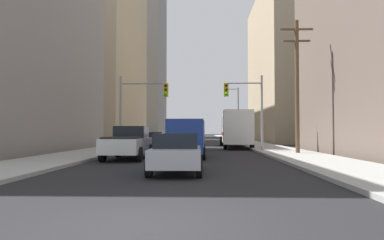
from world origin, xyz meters
TOP-DOWN VIEW (x-y plane):
  - ground_plane at (0.00, 0.00)m, footprint 400.00×400.00m
  - sidewalk_left at (-6.96, 50.00)m, footprint 3.92×160.00m
  - sidewalk_right at (6.96, 50.00)m, footprint 3.92×160.00m
  - city_bus at (4.12, 28.87)m, footprint 2.93×11.59m
  - pickup_truck_white at (-3.31, 14.28)m, footprint 2.20×5.40m
  - cargo_van_blue at (0.03, 15.25)m, footprint 2.16×5.25m
  - sedan_silver at (-0.01, 7.55)m, footprint 1.95×4.23m
  - sedan_black at (-0.07, 21.85)m, footprint 1.95×4.22m
  - sedan_maroon at (-3.29, 24.67)m, footprint 1.95×4.24m
  - traffic_signal_near_left at (-3.94, 22.01)m, footprint 3.89×0.44m
  - traffic_signal_near_right at (4.32, 22.00)m, footprint 3.08×0.44m
  - utility_pole_right at (7.35, 18.16)m, footprint 2.20×0.28m
  - street_lamp_right at (5.41, 41.94)m, footprint 1.96×0.32m
  - building_left_mid_office at (-21.89, 51.73)m, footprint 23.04×24.60m
  - building_left_far_tower at (-18.63, 88.14)m, footprint 17.36×19.55m
  - building_right_mid_block at (18.66, 48.85)m, footprint 18.41×25.10m

SIDE VIEW (x-z plane):
  - ground_plane at x=0.00m, z-range 0.00..0.00m
  - sidewalk_left at x=-6.96m, z-range 0.00..0.15m
  - sidewalk_right at x=6.96m, z-range 0.00..0.15m
  - sedan_silver at x=-0.01m, z-range 0.01..1.53m
  - sedan_black at x=-0.07m, z-range 0.01..1.53m
  - sedan_maroon at x=-3.29m, z-range 0.01..1.53m
  - pickup_truck_white at x=-3.31m, z-range -0.02..1.88m
  - cargo_van_blue at x=0.03m, z-range 0.16..2.42m
  - city_bus at x=4.12m, z-range 0.23..3.63m
  - traffic_signal_near_right at x=4.32m, z-range 1.01..7.01m
  - traffic_signal_near_left at x=-3.94m, z-range 1.05..7.05m
  - street_lamp_right at x=5.41m, z-range 0.74..8.24m
  - utility_pole_right at x=7.35m, z-range 0.27..9.41m
  - building_right_mid_block at x=18.66m, z-range 0.00..22.94m
  - building_left_mid_office at x=-21.89m, z-range 0.00..27.92m
  - building_left_far_tower at x=-18.63m, z-range 0.00..59.94m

